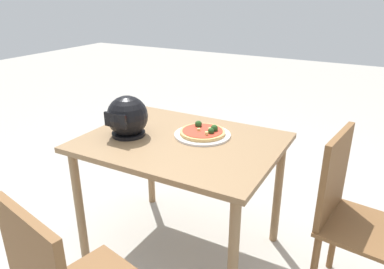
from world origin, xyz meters
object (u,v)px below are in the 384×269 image
object	(u,v)px
dining_table	(181,155)
motorcycle_helmet	(127,117)
chair_side	(349,211)
pizza	(203,132)

from	to	relation	value
dining_table	motorcycle_helmet	distance (m)	0.37
dining_table	motorcycle_helmet	bearing A→B (deg)	16.05
dining_table	motorcycle_helmet	xyz separation A→B (m)	(0.30, 0.09, 0.20)
motorcycle_helmet	chair_side	size ratio (longest dim) A/B	0.26
dining_table	motorcycle_helmet	size ratio (longest dim) A/B	4.63
dining_table	pizza	xyz separation A→B (m)	(-0.08, -0.12, 0.12)
pizza	dining_table	bearing A→B (deg)	56.26
dining_table	chair_side	size ratio (longest dim) A/B	1.20
motorcycle_helmet	chair_side	world-z (taller)	motorcycle_helmet
motorcycle_helmet	chair_side	xyz separation A→B (m)	(-1.20, -0.18, -0.34)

